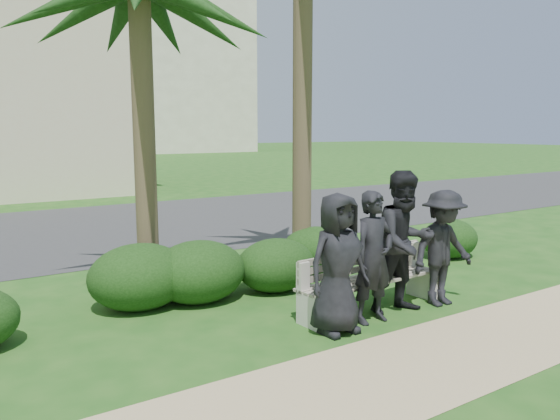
# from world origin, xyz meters

# --- Properties ---
(ground) EXTENTS (160.00, 160.00, 0.00)m
(ground) POSITION_xyz_m (0.00, 0.00, 0.00)
(ground) COLOR #1B4D16
(ground) RESTS_ON ground
(footpath) EXTENTS (30.00, 1.60, 0.01)m
(footpath) POSITION_xyz_m (0.00, -1.80, 0.00)
(footpath) COLOR tan
(footpath) RESTS_ON ground
(asphalt_street) EXTENTS (160.00, 8.00, 0.01)m
(asphalt_street) POSITION_xyz_m (0.00, 8.00, 0.00)
(asphalt_street) COLOR #2D2D30
(asphalt_street) RESTS_ON ground
(stucco_bldg_right) EXTENTS (8.40, 8.40, 7.30)m
(stucco_bldg_right) POSITION_xyz_m (-1.00, 18.00, 3.66)
(stucco_bldg_right) COLOR beige
(stucco_bldg_right) RESTS_ON ground
(hotel_tower) EXTENTS (26.00, 18.00, 37.30)m
(hotel_tower) POSITION_xyz_m (14.00, 55.00, 13.41)
(hotel_tower) COLOR beige
(hotel_tower) RESTS_ON ground
(park_bench) EXTENTS (2.25, 0.63, 0.78)m
(park_bench) POSITION_xyz_m (0.80, -0.26, 0.35)
(park_bench) COLOR gray
(park_bench) RESTS_ON ground
(man_a) EXTENTS (0.82, 0.53, 1.68)m
(man_a) POSITION_xyz_m (-0.09, -0.62, 0.84)
(man_a) COLOR black
(man_a) RESTS_ON ground
(man_b) EXTENTS (0.61, 0.41, 1.66)m
(man_b) POSITION_xyz_m (0.52, -0.59, 0.83)
(man_b) COLOR black
(man_b) RESTS_ON ground
(man_c) EXTENTS (0.98, 0.80, 1.88)m
(man_c) POSITION_xyz_m (1.11, -0.53, 0.94)
(man_c) COLOR black
(man_c) RESTS_ON ground
(man_d) EXTENTS (1.06, 0.64, 1.60)m
(man_d) POSITION_xyz_m (1.77, -0.61, 0.80)
(man_d) COLOR black
(man_d) RESTS_ON ground
(hedge_b) EXTENTS (1.39, 1.15, 0.91)m
(hedge_b) POSITION_xyz_m (-1.74, 1.58, 0.45)
(hedge_b) COLOR black
(hedge_b) RESTS_ON ground
(hedge_c) EXTENTS (1.36, 1.13, 0.89)m
(hedge_c) POSITION_xyz_m (-0.95, 1.40, 0.44)
(hedge_c) COLOR black
(hedge_c) RESTS_ON ground
(hedge_d) EXTENTS (1.24, 1.02, 0.81)m
(hedge_d) POSITION_xyz_m (0.26, 1.25, 0.40)
(hedge_d) COLOR black
(hedge_d) RESTS_ON ground
(hedge_e) EXTENTS (1.25, 1.03, 0.82)m
(hedge_e) POSITION_xyz_m (1.34, 1.68, 0.41)
(hedge_e) COLOR black
(hedge_e) RESTS_ON ground
(hedge_f) EXTENTS (1.15, 0.95, 0.75)m
(hedge_f) POSITION_xyz_m (4.16, 1.22, 0.38)
(hedge_f) COLOR black
(hedge_f) RESTS_ON ground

